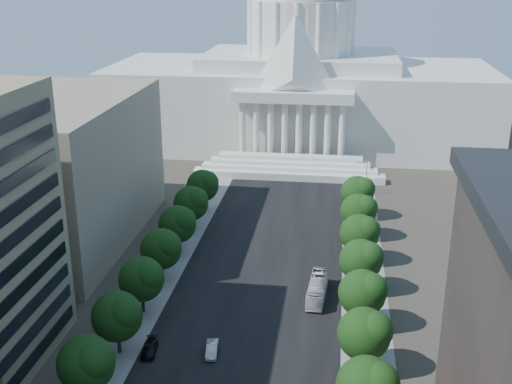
% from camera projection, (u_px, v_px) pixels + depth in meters
% --- Properties ---
extents(road_asphalt, '(30.00, 260.00, 0.01)m').
position_uv_depth(road_asphalt, '(263.00, 271.00, 122.28)').
color(road_asphalt, black).
rests_on(road_asphalt, ground).
extents(sidewalk_left, '(8.00, 260.00, 0.02)m').
position_uv_depth(sidewalk_left, '(166.00, 265.00, 124.66)').
color(sidewalk_left, gray).
rests_on(sidewalk_left, ground).
extents(sidewalk_right, '(8.00, 260.00, 0.02)m').
position_uv_depth(sidewalk_right, '(363.00, 277.00, 119.91)').
color(sidewalk_right, gray).
rests_on(sidewalk_right, ground).
extents(capitol, '(120.00, 56.00, 73.00)m').
position_uv_depth(capitol, '(300.00, 82.00, 204.26)').
color(capitol, white).
rests_on(capitol, ground).
extents(office_block_left_far, '(38.00, 52.00, 30.00)m').
position_uv_depth(office_block_left_far, '(39.00, 170.00, 132.62)').
color(office_block_left_far, gray).
rests_on(office_block_left_far, ground).
extents(tree_l_d, '(7.79, 7.60, 9.97)m').
position_uv_depth(tree_l_d, '(88.00, 363.00, 82.92)').
color(tree_l_d, '#33261C').
rests_on(tree_l_d, ground).
extents(tree_l_e, '(7.79, 7.60, 9.97)m').
position_uv_depth(tree_l_e, '(119.00, 315.00, 94.13)').
color(tree_l_e, '#33261C').
rests_on(tree_l_e, ground).
extents(tree_l_f, '(7.79, 7.60, 9.97)m').
position_uv_depth(tree_l_f, '(143.00, 278.00, 105.34)').
color(tree_l_f, '#33261C').
rests_on(tree_l_f, ground).
extents(tree_l_g, '(7.79, 7.60, 9.97)m').
position_uv_depth(tree_l_g, '(163.00, 248.00, 116.55)').
color(tree_l_g, '#33261C').
rests_on(tree_l_g, ground).
extents(tree_l_h, '(7.79, 7.60, 9.97)m').
position_uv_depth(tree_l_h, '(179.00, 223.00, 127.76)').
color(tree_l_h, '#33261C').
rests_on(tree_l_h, ground).
extents(tree_l_i, '(7.79, 7.60, 9.97)m').
position_uv_depth(tree_l_i, '(192.00, 202.00, 138.97)').
color(tree_l_i, '#33261C').
rests_on(tree_l_i, ground).
extents(tree_l_j, '(7.79, 7.60, 9.97)m').
position_uv_depth(tree_l_j, '(204.00, 185.00, 150.18)').
color(tree_l_j, '#33261C').
rests_on(tree_l_j, ground).
extents(tree_r_e, '(7.79, 7.60, 9.97)m').
position_uv_depth(tree_r_e, '(367.00, 333.00, 89.63)').
color(tree_r_e, '#33261C').
rests_on(tree_r_e, ground).
extents(tree_r_f, '(7.79, 7.60, 9.97)m').
position_uv_depth(tree_r_f, '(364.00, 292.00, 100.84)').
color(tree_r_f, '#33261C').
rests_on(tree_r_f, ground).
extents(tree_r_g, '(7.79, 7.60, 9.97)m').
position_uv_depth(tree_r_g, '(363.00, 259.00, 112.05)').
color(tree_r_g, '#33261C').
rests_on(tree_r_g, ground).
extents(tree_r_h, '(7.79, 7.60, 9.97)m').
position_uv_depth(tree_r_h, '(361.00, 233.00, 123.26)').
color(tree_r_h, '#33261C').
rests_on(tree_r_h, ground).
extents(tree_r_i, '(7.79, 7.60, 9.97)m').
position_uv_depth(tree_r_i, '(360.00, 210.00, 134.47)').
color(tree_r_i, '#33261C').
rests_on(tree_r_i, ground).
extents(tree_r_j, '(7.79, 7.60, 9.97)m').
position_uv_depth(tree_r_j, '(359.00, 192.00, 145.68)').
color(tree_r_j, '#33261C').
rests_on(tree_r_j, ground).
extents(streetlight_c, '(2.61, 0.44, 9.00)m').
position_uv_depth(streetlight_c, '(378.00, 337.00, 89.83)').
color(streetlight_c, gray).
rests_on(streetlight_c, ground).
extents(streetlight_d, '(2.61, 0.44, 9.00)m').
position_uv_depth(streetlight_d, '(371.00, 260.00, 113.18)').
color(streetlight_d, gray).
rests_on(streetlight_d, ground).
extents(streetlight_e, '(2.61, 0.44, 9.00)m').
position_uv_depth(streetlight_e, '(367.00, 210.00, 136.54)').
color(streetlight_e, gray).
rests_on(streetlight_e, ground).
extents(streetlight_f, '(2.61, 0.44, 9.00)m').
position_uv_depth(streetlight_f, '(364.00, 174.00, 159.89)').
color(streetlight_f, gray).
rests_on(streetlight_f, ground).
extents(car_silver, '(2.26, 5.02, 1.60)m').
position_uv_depth(car_silver, '(212.00, 349.00, 95.84)').
color(car_silver, '#AFB2B7').
rests_on(car_silver, ground).
extents(car_dark_b, '(2.67, 5.32, 1.48)m').
position_uv_depth(car_dark_b, '(149.00, 349.00, 96.11)').
color(car_dark_b, black).
rests_on(car_dark_b, ground).
extents(city_bus, '(3.59, 12.17, 3.35)m').
position_uv_depth(city_bus, '(317.00, 289.00, 111.92)').
color(city_bus, silver).
rests_on(city_bus, ground).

